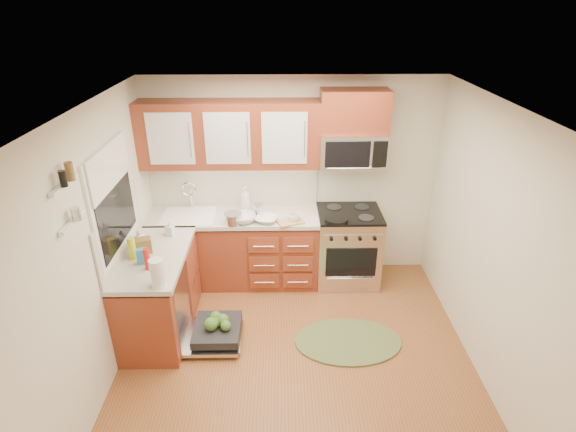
{
  "coord_description": "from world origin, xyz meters",
  "views": [
    {
      "loc": [
        -0.14,
        -3.4,
        3.28
      ],
      "look_at": [
        -0.07,
        0.85,
        1.19
      ],
      "focal_mm": 28.0,
      "sensor_mm": 36.0,
      "label": 1
    }
  ],
  "objects_px": {
    "upper_cabinets": "(229,134)",
    "cup": "(294,218)",
    "paper_towel_roll": "(157,273)",
    "bowl_a": "(267,219)",
    "stock_pot": "(233,218)",
    "skillet": "(336,220)",
    "microwave": "(352,149)",
    "dishwasher": "(214,333)",
    "sink": "(189,225)",
    "range": "(347,247)",
    "rug": "(348,341)",
    "cutting_board": "(290,222)",
    "bowl_b": "(243,218)"
  },
  "relations": [
    {
      "from": "dishwasher",
      "to": "paper_towel_roll",
      "type": "height_order",
      "value": "paper_towel_roll"
    },
    {
      "from": "rug",
      "to": "cup",
      "type": "bearing_deg",
      "value": 118.58
    },
    {
      "from": "upper_cabinets",
      "to": "paper_towel_roll",
      "type": "height_order",
      "value": "upper_cabinets"
    },
    {
      "from": "sink",
      "to": "stock_pot",
      "type": "xyz_separation_m",
      "value": [
        0.55,
        -0.2,
        0.19
      ]
    },
    {
      "from": "upper_cabinets",
      "to": "cup",
      "type": "distance_m",
      "value": 1.21
    },
    {
      "from": "upper_cabinets",
      "to": "cutting_board",
      "type": "xyz_separation_m",
      "value": [
        0.69,
        -0.35,
        -0.94
      ]
    },
    {
      "from": "range",
      "to": "bowl_b",
      "type": "height_order",
      "value": "bowl_b"
    },
    {
      "from": "dishwasher",
      "to": "skillet",
      "type": "height_order",
      "value": "skillet"
    },
    {
      "from": "upper_cabinets",
      "to": "stock_pot",
      "type": "relative_size",
      "value": 9.77
    },
    {
      "from": "paper_towel_roll",
      "to": "bowl_a",
      "type": "relative_size",
      "value": 1.1
    },
    {
      "from": "skillet",
      "to": "paper_towel_roll",
      "type": "relative_size",
      "value": 0.95
    },
    {
      "from": "stock_pot",
      "to": "cutting_board",
      "type": "xyz_separation_m",
      "value": [
        0.66,
        0.0,
        -0.05
      ]
    },
    {
      "from": "rug",
      "to": "skillet",
      "type": "bearing_deg",
      "value": 93.77
    },
    {
      "from": "rug",
      "to": "cutting_board",
      "type": "bearing_deg",
      "value": 121.28
    },
    {
      "from": "sink",
      "to": "bowl_b",
      "type": "height_order",
      "value": "bowl_b"
    },
    {
      "from": "rug",
      "to": "sink",
      "type": "bearing_deg",
      "value": 147.02
    },
    {
      "from": "stock_pot",
      "to": "skillet",
      "type": "bearing_deg",
      "value": -1.93
    },
    {
      "from": "upper_cabinets",
      "to": "cup",
      "type": "height_order",
      "value": "upper_cabinets"
    },
    {
      "from": "rug",
      "to": "cutting_board",
      "type": "height_order",
      "value": "cutting_board"
    },
    {
      "from": "range",
      "to": "microwave",
      "type": "height_order",
      "value": "microwave"
    },
    {
      "from": "cutting_board",
      "to": "bowl_a",
      "type": "height_order",
      "value": "bowl_a"
    },
    {
      "from": "dishwasher",
      "to": "paper_towel_roll",
      "type": "distance_m",
      "value": 1.09
    },
    {
      "from": "microwave",
      "to": "dishwasher",
      "type": "relative_size",
      "value": 1.09
    },
    {
      "from": "upper_cabinets",
      "to": "dishwasher",
      "type": "height_order",
      "value": "upper_cabinets"
    },
    {
      "from": "stock_pot",
      "to": "cutting_board",
      "type": "height_order",
      "value": "stock_pot"
    },
    {
      "from": "stock_pot",
      "to": "bowl_b",
      "type": "bearing_deg",
      "value": 14.69
    },
    {
      "from": "skillet",
      "to": "paper_towel_roll",
      "type": "xyz_separation_m",
      "value": [
        -1.74,
        -1.2,
        0.09
      ]
    },
    {
      "from": "microwave",
      "to": "cup",
      "type": "xyz_separation_m",
      "value": [
        -0.67,
        -0.3,
        -0.73
      ]
    },
    {
      "from": "cutting_board",
      "to": "paper_towel_roll",
      "type": "xyz_separation_m",
      "value": [
        -1.21,
        -1.24,
        0.13
      ]
    },
    {
      "from": "stock_pot",
      "to": "rug",
      "type": "bearing_deg",
      "value": -37.84
    },
    {
      "from": "sink",
      "to": "cup",
      "type": "xyz_separation_m",
      "value": [
        1.26,
        -0.17,
        0.17
      ]
    },
    {
      "from": "paper_towel_roll",
      "to": "bowl_b",
      "type": "bearing_deg",
      "value": 62.25
    },
    {
      "from": "sink",
      "to": "paper_towel_roll",
      "type": "height_order",
      "value": "paper_towel_roll"
    },
    {
      "from": "sink",
      "to": "skillet",
      "type": "xyz_separation_m",
      "value": [
        1.74,
        -0.24,
        0.17
      ]
    },
    {
      "from": "cutting_board",
      "to": "bowl_b",
      "type": "distance_m",
      "value": 0.55
    },
    {
      "from": "stock_pot",
      "to": "dishwasher",
      "type": "bearing_deg",
      "value": -100.09
    },
    {
      "from": "skillet",
      "to": "cup",
      "type": "xyz_separation_m",
      "value": [
        -0.48,
        0.07,
        -0.0
      ]
    },
    {
      "from": "stock_pot",
      "to": "sink",
      "type": "bearing_deg",
      "value": 160.14
    },
    {
      "from": "rug",
      "to": "microwave",
      "type": "bearing_deg",
      "value": 84.35
    },
    {
      "from": "range",
      "to": "microwave",
      "type": "relative_size",
      "value": 1.25
    },
    {
      "from": "upper_cabinets",
      "to": "bowl_a",
      "type": "distance_m",
      "value": 1.06
    },
    {
      "from": "dishwasher",
      "to": "paper_towel_roll",
      "type": "xyz_separation_m",
      "value": [
        -0.39,
        -0.32,
        0.96
      ]
    },
    {
      "from": "sink",
      "to": "rug",
      "type": "xyz_separation_m",
      "value": [
        1.8,
        -1.17,
        -0.79
      ]
    },
    {
      "from": "upper_cabinets",
      "to": "range",
      "type": "xyz_separation_m",
      "value": [
        1.41,
        -0.15,
        -1.4
      ]
    },
    {
      "from": "upper_cabinets",
      "to": "dishwasher",
      "type": "relative_size",
      "value": 2.93
    },
    {
      "from": "upper_cabinets",
      "to": "range",
      "type": "relative_size",
      "value": 2.16
    },
    {
      "from": "range",
      "to": "dishwasher",
      "type": "relative_size",
      "value": 1.36
    },
    {
      "from": "upper_cabinets",
      "to": "stock_pot",
      "type": "xyz_separation_m",
      "value": [
        0.03,
        -0.35,
        -0.89
      ]
    },
    {
      "from": "upper_cabinets",
      "to": "bowl_b",
      "type": "distance_m",
      "value": 0.97
    },
    {
      "from": "range",
      "to": "rug",
      "type": "bearing_deg",
      "value": -96.22
    }
  ]
}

